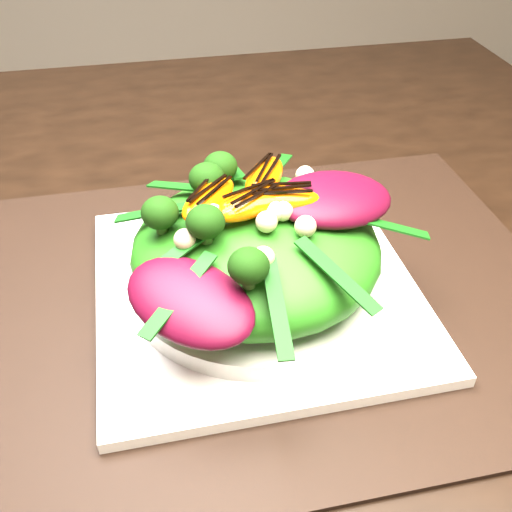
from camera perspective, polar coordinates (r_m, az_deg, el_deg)
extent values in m
cube|color=black|center=(0.52, 0.00, -3.73)|extent=(0.53, 0.41, 0.00)
cube|color=white|center=(0.52, 0.00, -3.13)|extent=(0.27, 0.27, 0.01)
cylinder|color=silver|center=(0.51, 0.00, -2.02)|extent=(0.23, 0.23, 0.02)
ellipsoid|color=#297215|center=(0.49, 0.00, 0.75)|extent=(0.27, 0.27, 0.07)
ellipsoid|color=#410718|center=(0.49, 7.45, 5.39)|extent=(0.11, 0.08, 0.02)
ellipsoid|color=#F65C04|center=(0.49, -2.81, 6.70)|extent=(0.07, 0.05, 0.02)
sphere|color=#19360A|center=(0.47, -6.19, 6.23)|extent=(0.05, 0.05, 0.04)
sphere|color=beige|center=(0.45, 2.83, 2.86)|extent=(0.02, 0.02, 0.02)
cube|color=black|center=(0.49, -2.84, 7.62)|extent=(0.04, 0.02, 0.00)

